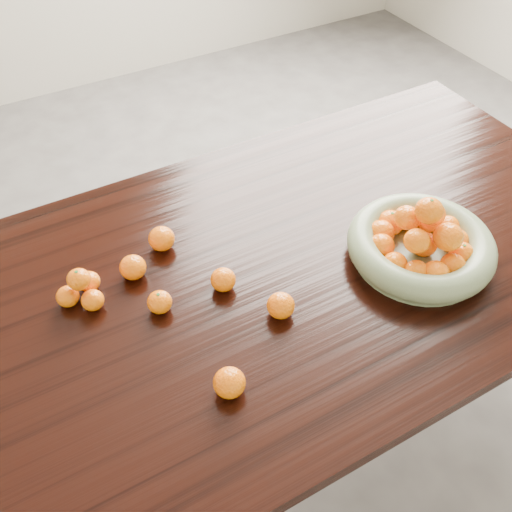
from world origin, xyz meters
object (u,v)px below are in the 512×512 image
dining_table (261,295)px  loose_orange_0 (160,302)px  orange_pyramid (82,289)px  fruit_bowl (421,244)px

dining_table → loose_orange_0: (-0.26, 0.01, 0.12)m
dining_table → orange_pyramid: (-0.40, 0.12, 0.13)m
orange_pyramid → loose_orange_0: 0.18m
orange_pyramid → loose_orange_0: orange_pyramid is taller
loose_orange_0 → orange_pyramid: bearing=141.2°
fruit_bowl → orange_pyramid: fruit_bowl is taller
dining_table → orange_pyramid: size_ratio=18.15×
dining_table → fruit_bowl: bearing=-22.4°
orange_pyramid → loose_orange_0: (0.14, -0.11, -0.01)m
loose_orange_0 → dining_table: bearing=-1.2°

